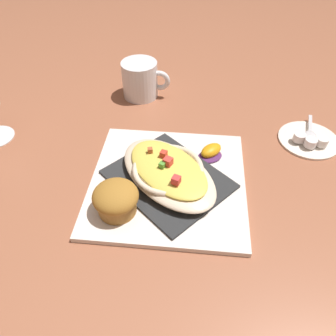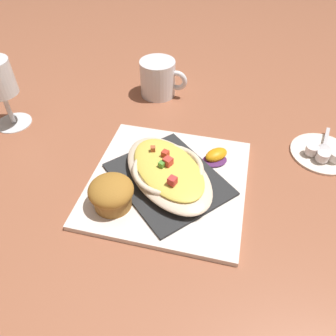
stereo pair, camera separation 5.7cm
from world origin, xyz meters
The scene contains 12 objects.
ground_plane centered at (0.00, 0.00, 0.00)m, with size 2.60×2.60×0.00m, color #9D5C40.
square_plate centered at (0.00, 0.00, 0.01)m, with size 0.27×0.27×0.01m, color white.
folded_napkin centered at (0.00, 0.00, 0.01)m, with size 0.20×0.16×0.01m, color #2A2B2D.
gratin_dish centered at (0.00, 0.00, 0.03)m, with size 0.24×0.21×0.05m.
muffin centered at (0.06, -0.09, 0.04)m, with size 0.07×0.07×0.05m.
orange_garnish centered at (-0.06, 0.09, 0.02)m, with size 0.06×0.06×0.02m.
coffee_mug centered at (-0.30, -0.04, 0.04)m, with size 0.08×0.11×0.09m.
creamer_saucer centered at (-0.09, 0.30, 0.00)m, with size 0.12×0.12×0.01m, color white.
spoon centered at (-0.10, 0.30, 0.01)m, with size 0.09×0.05×0.01m.
creamer_cup_0 centered at (-0.09, 0.28, 0.02)m, with size 0.02×0.02×0.02m, color white.
creamer_cup_1 centered at (-0.07, 0.29, 0.02)m, with size 0.02×0.02×0.02m, color white.
creamer_cup_2 centered at (-0.07, 0.31, 0.02)m, with size 0.02×0.02×0.02m, color white.
Camera 2 is at (0.40, 0.02, 0.44)m, focal length 35.12 mm.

